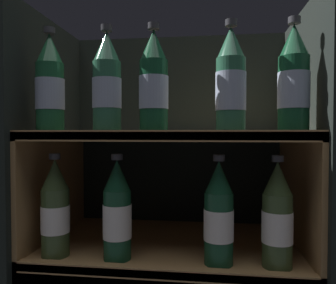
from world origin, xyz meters
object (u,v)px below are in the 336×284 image
(bottle_upper_front_3, at_px, (231,83))
(bottle_lower_front_2, at_px, (219,216))
(bottle_upper_front_0, at_px, (50,86))
(bottle_lower_front_3, at_px, (277,218))
(bottle_upper_front_2, at_px, (154,84))
(bottle_upper_front_1, at_px, (107,85))
(bottle_lower_front_0, at_px, (55,211))
(bottle_upper_front_4, at_px, (294,82))
(bottle_lower_front_1, at_px, (117,213))

(bottle_upper_front_3, bearing_deg, bottle_lower_front_2, 180.00)
(bottle_upper_front_0, height_order, bottle_lower_front_3, bottle_upper_front_0)
(bottle_lower_front_2, bearing_deg, bottle_upper_front_2, 180.00)
(bottle_upper_front_1, height_order, bottle_upper_front_2, same)
(bottle_upper_front_1, height_order, bottle_lower_front_0, bottle_upper_front_1)
(bottle_upper_front_0, height_order, bottle_lower_front_0, bottle_upper_front_0)
(bottle_lower_front_3, bearing_deg, bottle_upper_front_4, -0.00)
(bottle_upper_front_0, distance_m, bottle_upper_front_2, 0.25)
(bottle_upper_front_3, height_order, bottle_lower_front_2, bottle_upper_front_3)
(bottle_lower_front_0, relative_size, bottle_lower_front_1, 1.00)
(bottle_upper_front_3, distance_m, bottle_lower_front_0, 0.51)
(bottle_lower_front_0, bearing_deg, bottle_lower_front_1, 0.00)
(bottle_lower_front_1, bearing_deg, bottle_upper_front_0, 180.00)
(bottle_upper_front_2, height_order, bottle_upper_front_4, same)
(bottle_lower_front_2, bearing_deg, bottle_upper_front_1, 180.00)
(bottle_lower_front_0, height_order, bottle_lower_front_2, same)
(bottle_lower_front_2, bearing_deg, bottle_upper_front_0, 180.00)
(bottle_upper_front_1, xyz_separation_m, bottle_upper_front_3, (0.29, -0.00, -0.00))
(bottle_upper_front_2, height_order, bottle_upper_front_3, same)
(bottle_upper_front_1, relative_size, bottle_lower_front_1, 1.00)
(bottle_upper_front_1, distance_m, bottle_upper_front_2, 0.11)
(bottle_lower_front_0, bearing_deg, bottle_upper_front_2, 0.00)
(bottle_lower_front_0, xyz_separation_m, bottle_lower_front_2, (0.39, 0.00, -0.00))
(bottle_upper_front_4, distance_m, bottle_lower_front_0, 0.63)
(bottle_lower_front_3, bearing_deg, bottle_upper_front_0, 180.00)
(bottle_lower_front_2, bearing_deg, bottle_lower_front_1, -180.00)
(bottle_upper_front_0, xyz_separation_m, bottle_lower_front_1, (0.16, -0.00, -0.30))
(bottle_lower_front_1, bearing_deg, bottle_upper_front_2, 0.00)
(bottle_upper_front_2, bearing_deg, bottle_lower_front_1, -180.00)
(bottle_upper_front_1, relative_size, bottle_upper_front_4, 1.00)
(bottle_upper_front_0, bearing_deg, bottle_lower_front_2, 0.00)
(bottle_upper_front_3, xyz_separation_m, bottle_upper_front_4, (0.14, 0.00, 0.00))
(bottle_upper_front_1, bearing_deg, bottle_upper_front_0, 180.00)
(bottle_upper_front_1, relative_size, bottle_lower_front_3, 1.00)
(bottle_upper_front_0, bearing_deg, bottle_upper_front_3, -0.00)
(bottle_upper_front_4, bearing_deg, bottle_upper_front_0, 180.00)
(bottle_lower_front_1, xyz_separation_m, bottle_lower_front_3, (0.37, 0.00, 0.00))
(bottle_upper_front_1, distance_m, bottle_upper_front_4, 0.42)
(bottle_upper_front_4, height_order, bottle_lower_front_3, bottle_upper_front_4)
(bottle_upper_front_2, height_order, bottle_lower_front_0, bottle_upper_front_2)
(bottle_upper_front_1, distance_m, bottle_lower_front_3, 0.49)
(bottle_upper_front_4, relative_size, bottle_lower_front_2, 1.00)
(bottle_upper_front_3, bearing_deg, bottle_lower_front_0, 180.00)
(bottle_upper_front_3, height_order, bottle_lower_front_0, bottle_upper_front_3)
(bottle_upper_front_4, height_order, bottle_lower_front_0, bottle_upper_front_4)
(bottle_upper_front_0, xyz_separation_m, bottle_upper_front_3, (0.43, -0.00, -0.00))
(bottle_upper_front_4, distance_m, bottle_lower_front_3, 0.30)
(bottle_upper_front_0, bearing_deg, bottle_lower_front_1, -0.00)
(bottle_lower_front_0, height_order, bottle_lower_front_1, same)
(bottle_upper_front_0, bearing_deg, bottle_upper_front_1, 0.00)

